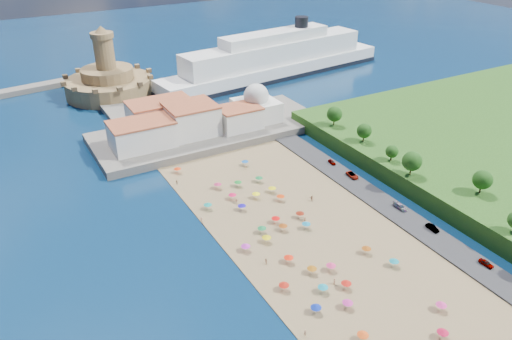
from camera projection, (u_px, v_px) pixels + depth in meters
ground at (288, 237)px, 136.42m from camera, size 700.00×700.00×0.00m
terrace at (209, 131)px, 196.07m from camera, size 90.00×36.00×3.00m
jetty at (129, 113)px, 213.57m from camera, size 18.00×70.00×2.40m
waterfront_buildings at (176, 122)px, 187.91m from camera, size 57.00×29.00×11.00m
domed_building at (256, 106)px, 199.65m from camera, size 16.00×16.00×15.00m
fortress at (108, 81)px, 234.01m from camera, size 40.00×40.00×32.40m
cruise_ship at (275, 61)px, 258.35m from camera, size 132.86×34.25×28.71m
beach_parasols at (310, 253)px, 126.67m from camera, size 32.02×116.40×2.20m
beachgoers at (285, 243)px, 132.08m from camera, size 35.71×96.33×1.83m
parked_cars at (389, 199)px, 151.10m from camera, size 2.79×67.15×1.41m
hillside_trees at (434, 169)px, 149.28m from camera, size 15.82×107.77×7.85m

